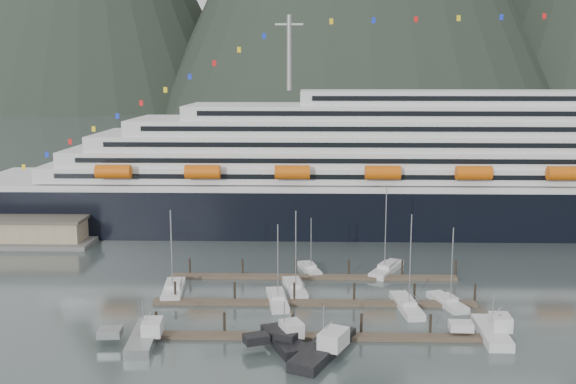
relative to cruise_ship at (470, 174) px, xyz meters
The scene contains 16 objects.
ground 63.76m from the cruise_ship, 118.66° to the right, with size 1600.00×1600.00×0.00m, color #455150.
cruise_ship is the anchor object (origin of this frame).
dock_near 74.63m from the cruise_ship, 118.31° to the right, with size 48.18×2.28×3.20m.
dock_mid 63.65m from the cruise_ship, 123.96° to the right, with size 48.18×2.28×3.20m.
dock_far 53.59m from the cruise_ship, 131.95° to the right, with size 48.18×2.28×3.20m.
sailboat_a 74.95m from the cruise_ship, 140.37° to the right, with size 3.91×10.50×14.01m.
sailboat_b 66.51m from the cruise_ship, 128.28° to the right, with size 4.01×10.20×12.76m.
sailboat_c 60.72m from the cruise_ship, 129.65° to the right, with size 4.33×10.28×13.67m.
sailboat_d 58.73m from the cruise_ship, 111.95° to the right, with size 3.83×11.27×14.78m.
sailboat_f 51.25m from the cruise_ship, 135.55° to the right, with size 4.34×8.24×10.04m.
sailboat_g 43.03m from the cruise_ship, 122.50° to the right, with size 7.28×11.03×15.91m.
sailboat_h 55.25m from the cruise_ship, 106.44° to the right, with size 5.01×9.04×12.45m.
trawler_a 88.60m from the cruise_ship, 130.56° to the right, with size 8.25×11.42×6.13m.
trawler_b 78.75m from the cruise_ship, 120.12° to the right, with size 8.54×10.26×6.31m.
trawler_c 78.64m from the cruise_ship, 116.15° to the right, with size 11.17×13.70×6.88m.
trawler_d 66.00m from the cruise_ship, 100.76° to the right, with size 7.87×10.65×6.26m.
Camera 1 is at (-6.45, -92.86, 33.90)m, focal length 42.00 mm.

